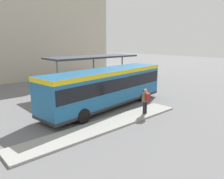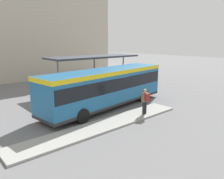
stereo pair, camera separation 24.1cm
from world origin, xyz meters
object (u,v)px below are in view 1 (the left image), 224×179
(bicycle_yellow, at_px, (147,84))
(potted_planter_near_shelter, at_px, (104,89))
(city_bus, at_px, (107,85))
(bicycle_red, at_px, (139,84))
(pedestrian_waiting, at_px, (146,100))
(potted_planter_far_side, at_px, (77,93))

(bicycle_yellow, relative_size, potted_planter_near_shelter, 1.26)
(city_bus, height_order, bicycle_yellow, city_bus)
(bicycle_red, bearing_deg, city_bus, -57.01)
(pedestrian_waiting, xyz_separation_m, potted_planter_near_shelter, (1.17, 5.96, -0.43))
(potted_planter_far_side, bearing_deg, bicycle_yellow, -3.40)
(pedestrian_waiting, height_order, bicycle_yellow, pedestrian_waiting)
(pedestrian_waiting, bearing_deg, bicycle_yellow, -50.64)
(pedestrian_waiting, xyz_separation_m, potted_planter_far_side, (-1.49, 6.47, -0.40))
(potted_planter_near_shelter, distance_m, potted_planter_far_side, 2.71)
(pedestrian_waiting, distance_m, potted_planter_near_shelter, 6.09)
(potted_planter_far_side, bearing_deg, bicycle_red, 1.81)
(potted_planter_far_side, bearing_deg, potted_planter_near_shelter, -10.83)
(bicycle_red, xyz_separation_m, potted_planter_far_side, (-8.65, -0.27, 0.42))
(bicycle_red, xyz_separation_m, potted_planter_near_shelter, (-5.99, -0.78, 0.38))
(bicycle_yellow, xyz_separation_m, bicycle_red, (-0.30, 0.81, -0.04))
(potted_planter_far_side, bearing_deg, pedestrian_waiting, -77.03)
(bicycle_red, bearing_deg, potted_planter_near_shelter, -73.00)
(pedestrian_waiting, bearing_deg, potted_planter_far_side, 13.84)
(city_bus, relative_size, bicycle_yellow, 6.54)
(pedestrian_waiting, relative_size, bicycle_red, 1.17)
(city_bus, xyz_separation_m, potted_planter_near_shelter, (1.90, 2.64, -1.05))
(city_bus, bearing_deg, potted_planter_far_side, 96.62)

